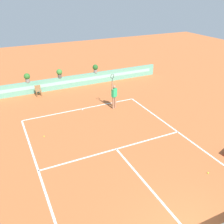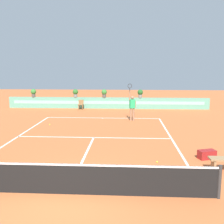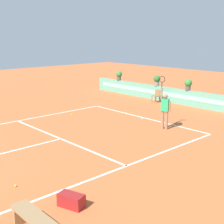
% 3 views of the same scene
% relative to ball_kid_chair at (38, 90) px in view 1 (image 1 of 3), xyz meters
% --- Properties ---
extents(ground_plane, '(60.00, 60.00, 0.00)m').
position_rel_ball_kid_chair_xyz_m(ground_plane, '(2.28, -9.66, -0.48)').
color(ground_plane, '#BC6033').
extents(court_lines, '(8.32, 11.94, 0.01)m').
position_rel_ball_kid_chair_xyz_m(court_lines, '(2.28, -8.94, -0.47)').
color(court_lines, white).
rests_on(court_lines, ground).
extents(back_wall_barrier, '(18.00, 0.21, 1.00)m').
position_rel_ball_kid_chair_xyz_m(back_wall_barrier, '(2.28, 0.73, 0.02)').
color(back_wall_barrier, '#60A88E').
rests_on(back_wall_barrier, ground).
extents(ball_kid_chair, '(0.44, 0.44, 0.85)m').
position_rel_ball_kid_chair_xyz_m(ball_kid_chair, '(0.00, 0.00, 0.00)').
color(ball_kid_chair, olive).
rests_on(ball_kid_chair, ground).
extents(tennis_player, '(0.59, 0.33, 2.58)m').
position_rel_ball_kid_chair_xyz_m(tennis_player, '(4.40, -4.67, 0.57)').
color(tennis_player, '#9E7051').
rests_on(tennis_player, ground).
extents(tennis_ball_near_baseline, '(0.07, 0.07, 0.07)m').
position_rel_ball_kid_chair_xyz_m(tennis_ball_near_baseline, '(-0.94, -6.35, -0.44)').
color(tennis_ball_near_baseline, '#CCE033').
rests_on(tennis_ball_near_baseline, ground).
extents(tennis_ball_mid_court, '(0.07, 0.07, 0.07)m').
position_rel_ball_kid_chair_xyz_m(tennis_ball_mid_court, '(5.25, -12.86, -0.44)').
color(tennis_ball_mid_court, '#CCE033').
rests_on(tennis_ball_mid_court, ground).
extents(potted_plant_left, '(0.48, 0.48, 0.72)m').
position_rel_ball_kid_chair_xyz_m(potted_plant_left, '(-0.60, 0.73, 0.93)').
color(potted_plant_left, gray).
rests_on(potted_plant_left, back_wall_barrier).
extents(potted_plant_right, '(0.48, 0.48, 0.72)m').
position_rel_ball_kid_chair_xyz_m(potted_plant_right, '(5.20, 0.73, 0.93)').
color(potted_plant_right, gray).
rests_on(potted_plant_right, back_wall_barrier).
extents(potted_plant_centre, '(0.48, 0.48, 0.72)m').
position_rel_ball_kid_chair_xyz_m(potted_plant_centre, '(1.99, 0.73, 0.93)').
color(potted_plant_centre, '#514C47').
rests_on(potted_plant_centre, back_wall_barrier).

